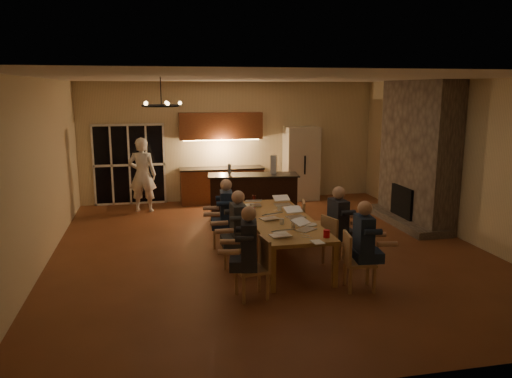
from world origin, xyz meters
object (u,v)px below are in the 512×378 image
(person_left_near, at_px, (249,253))
(redcup_near, at_px, (327,234))
(chandelier, at_px, (161,106))
(bar_bottle, at_px, (229,169))
(person_left_mid, at_px, (238,231))
(person_left_far, at_px, (226,215))
(chair_right_near, at_px, (360,262))
(person_right_mid, at_px, (338,226))
(laptop_c, at_px, (269,213))
(refrigerator, at_px, (301,163))
(bar_island, at_px, (253,197))
(person_right_near, at_px, (363,245))
(chair_left_near, at_px, (252,269))
(chair_right_mid, at_px, (338,241))
(redcup_mid, at_px, (252,211))
(chair_left_mid, at_px, (239,245))
(mug_front, at_px, (282,221))
(plate_left, at_px, (280,233))
(plate_far, at_px, (294,207))
(laptop_a, at_px, (280,229))
(can_silver, at_px, (293,225))
(can_cola, at_px, (254,198))
(laptop_e, at_px, (253,200))
(laptop_f, at_px, (283,199))
(mug_back, at_px, (252,206))
(can_right, at_px, (295,209))
(laptop_b, at_px, (306,223))
(plate_near, at_px, (310,225))
(dining_table, at_px, (280,238))
(chair_left_far, at_px, (227,227))
(chair_right_far, at_px, (314,224))
(standing_person, at_px, (142,175))

(person_left_near, xyz_separation_m, redcup_near, (1.29, 0.30, 0.12))
(chandelier, xyz_separation_m, bar_bottle, (1.56, 3.09, -1.55))
(chandelier, bearing_deg, person_left_mid, -12.52)
(person_left_far, bearing_deg, chair_right_near, 42.46)
(person_right_mid, bearing_deg, laptop_c, 61.89)
(refrigerator, bearing_deg, person_left_mid, -117.27)
(bar_island, bearing_deg, person_right_mid, -68.46)
(redcup_near, bearing_deg, person_right_near, -34.58)
(person_right_near, height_order, person_left_mid, same)
(chair_left_near, bearing_deg, person_right_near, 81.74)
(person_right_near, relative_size, person_left_mid, 1.00)
(chair_right_mid, xyz_separation_m, redcup_mid, (-1.32, 0.95, 0.37))
(bar_island, distance_m, chair_left_mid, 3.33)
(mug_front, height_order, plate_left, mug_front)
(plate_far, bearing_deg, plate_left, -113.44)
(person_left_mid, bearing_deg, laptop_a, 41.68)
(can_silver, bearing_deg, bar_bottle, 97.85)
(person_left_mid, relative_size, can_cola, 11.50)
(chair_left_mid, bearing_deg, laptop_e, 145.26)
(bar_island, distance_m, person_left_far, 2.33)
(chair_left_near, height_order, laptop_f, laptop_f)
(mug_front, xyz_separation_m, redcup_near, (0.48, -0.88, 0.01))
(chair_left_near, distance_m, mug_back, 2.48)
(chair_right_near, relative_size, person_left_mid, 0.64)
(person_left_far, bearing_deg, chair_left_mid, 8.09)
(can_right, height_order, plate_far, can_right)
(plate_far, bearing_deg, chair_right_mid, -71.83)
(redcup_near, bearing_deg, person_left_mid, 146.51)
(chandelier, xyz_separation_m, redcup_mid, (1.59, 0.58, -1.94))
(laptop_b, distance_m, redcup_near, 0.50)
(can_right, bearing_deg, bar_island, 97.57)
(person_left_near, distance_m, plate_near, 1.63)
(mug_front, bearing_deg, person_left_near, -124.36)
(dining_table, relative_size, can_silver, 25.35)
(person_left_far, bearing_deg, mug_front, 43.22)
(person_left_far, xyz_separation_m, chandelier, (-1.14, -0.82, 2.06))
(chair_left_near, bearing_deg, person_right_mid, 114.91)
(chair_right_mid, height_order, can_cola, chair_right_mid)
(person_left_mid, relative_size, plate_near, 6.04)
(laptop_c, height_order, can_silver, laptop_c)
(refrigerator, bearing_deg, laptop_f, -112.13)
(refrigerator, distance_m, chair_right_near, 6.43)
(person_left_mid, bearing_deg, chair_left_far, 179.40)
(dining_table, height_order, chair_right_mid, chair_right_mid)
(person_right_near, xyz_separation_m, plate_far, (-0.41, 2.33, 0.07))
(chair_right_far, relative_size, standing_person, 0.48)
(standing_person, xyz_separation_m, laptop_e, (2.16, -3.06, -0.06))
(chair_left_far, height_order, chair_right_mid, same)
(dining_table, height_order, chair_left_near, chair_left_near)
(refrigerator, height_order, person_left_far, refrigerator)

